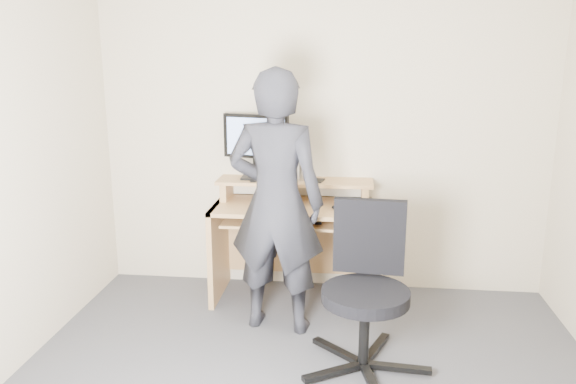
% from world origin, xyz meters
% --- Properties ---
extents(back_wall, '(3.50, 0.02, 2.50)m').
position_xyz_m(back_wall, '(0.00, 1.75, 1.25)').
color(back_wall, beige).
rests_on(back_wall, ground).
extents(desk, '(1.20, 0.60, 0.91)m').
position_xyz_m(desk, '(-0.20, 1.53, 0.55)').
color(desk, tan).
rests_on(desk, ground).
extents(monitor, '(0.52, 0.16, 0.50)m').
position_xyz_m(monitor, '(-0.50, 1.61, 1.21)').
color(monitor, black).
rests_on(monitor, desk).
extents(external_drive, '(0.10, 0.14, 0.20)m').
position_xyz_m(external_drive, '(-0.36, 1.65, 1.01)').
color(external_drive, black).
rests_on(external_drive, desk).
extents(travel_mug, '(0.09, 0.09, 0.16)m').
position_xyz_m(travel_mug, '(-0.16, 1.59, 0.99)').
color(travel_mug, '#B9B9BE').
rests_on(travel_mug, desk).
extents(smartphone, '(0.09, 0.14, 0.01)m').
position_xyz_m(smartphone, '(-0.01, 1.58, 0.92)').
color(smartphone, black).
rests_on(smartphone, desk).
extents(charger, '(0.05, 0.05, 0.03)m').
position_xyz_m(charger, '(-0.51, 1.50, 0.93)').
color(charger, black).
rests_on(charger, desk).
extents(headphones, '(0.20, 0.20, 0.06)m').
position_xyz_m(headphones, '(-0.43, 1.66, 0.92)').
color(headphones, silver).
rests_on(headphones, desk).
extents(keyboard, '(0.48, 0.23, 0.03)m').
position_xyz_m(keyboard, '(-0.21, 1.36, 0.67)').
color(keyboard, black).
rests_on(keyboard, desk).
extents(mouse, '(0.10, 0.07, 0.04)m').
position_xyz_m(mouse, '(0.14, 1.35, 0.77)').
color(mouse, black).
rests_on(mouse, desk).
extents(office_chair, '(0.76, 0.78, 0.98)m').
position_xyz_m(office_chair, '(0.34, 0.53, 0.54)').
color(office_chair, black).
rests_on(office_chair, ground).
extents(person, '(0.70, 0.50, 1.79)m').
position_xyz_m(person, '(-0.26, 0.97, 0.89)').
color(person, black).
rests_on(person, ground).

